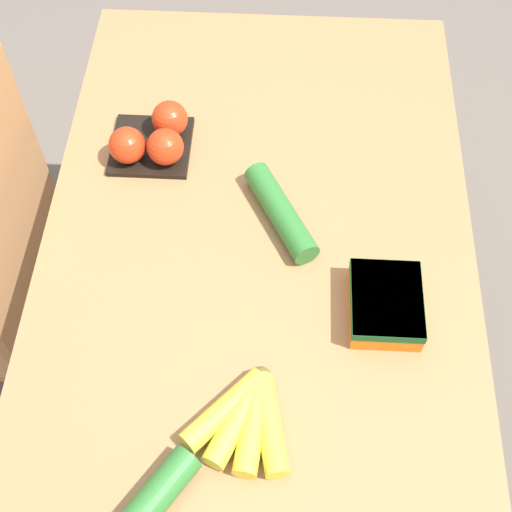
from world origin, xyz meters
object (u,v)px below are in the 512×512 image
(tomato_pack, at_px, (154,139))
(cucumber_far, at_px, (281,212))
(banana_bunch, at_px, (246,418))
(carrot_bag, at_px, (386,303))

(tomato_pack, bearing_deg, cucumber_far, -121.46)
(cucumber_far, bearing_deg, banana_bunch, 174.23)
(cucumber_far, bearing_deg, carrot_bag, -135.47)
(tomato_pack, height_order, cucumber_far, tomato_pack)
(banana_bunch, relative_size, cucumber_far, 0.83)
(banana_bunch, height_order, carrot_bag, carrot_bag)
(tomato_pack, relative_size, cucumber_far, 0.74)
(banana_bunch, height_order, cucumber_far, cucumber_far)
(carrot_bag, distance_m, cucumber_far, 0.26)
(cucumber_far, bearing_deg, tomato_pack, 58.54)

